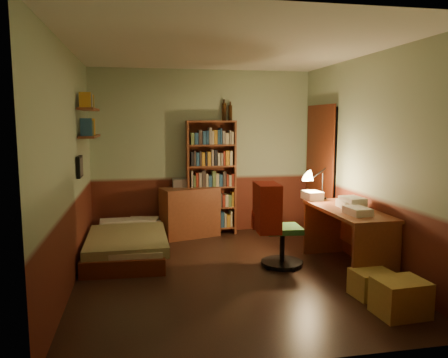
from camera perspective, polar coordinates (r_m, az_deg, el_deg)
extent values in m
cube|color=black|center=(5.33, 0.53, -12.27)|extent=(3.50, 4.00, 0.02)
cube|color=silver|center=(5.08, 0.56, 16.77)|extent=(3.50, 4.00, 0.02)
cube|color=#97AB89|center=(7.01, -2.76, 3.50)|extent=(3.50, 0.02, 2.60)
cube|color=#97AB89|center=(4.99, -19.67, 1.39)|extent=(0.02, 4.00, 2.60)
cube|color=#97AB89|center=(5.66, 18.30, 2.13)|extent=(0.02, 4.00, 2.60)
cube|color=#97AB89|center=(3.11, 8.00, -1.78)|extent=(3.50, 0.02, 2.60)
cube|color=black|center=(6.83, 12.58, 0.69)|extent=(0.06, 0.90, 2.00)
cube|color=#47190B|center=(6.81, 12.31, 0.68)|extent=(0.02, 0.98, 2.08)
cube|color=#5F7345|center=(6.08, -12.50, -7.19)|extent=(1.04, 1.85, 0.54)
cube|color=brown|center=(6.87, -4.49, -4.32)|extent=(0.95, 0.66, 0.77)
cube|color=#B2B2B7|center=(6.90, -5.75, -0.49)|extent=(0.24, 0.18, 0.13)
cube|color=brown|center=(6.91, -1.67, 0.14)|extent=(0.78, 0.27, 1.81)
cylinder|color=black|center=(7.00, 0.01, 8.76)|extent=(0.09, 0.09, 0.27)
cylinder|color=black|center=(7.02, 0.82, 8.63)|extent=(0.07, 0.07, 0.24)
cube|color=brown|center=(5.55, 15.70, -7.58)|extent=(0.61, 1.42, 0.75)
cube|color=silver|center=(5.98, 11.45, -2.10)|extent=(0.23, 0.30, 0.11)
cone|color=black|center=(6.03, 12.78, 0.47)|extent=(0.22, 0.22, 0.64)
cube|color=#2C632D|center=(5.48, 7.66, -5.55)|extent=(0.60, 0.54, 1.12)
cube|color=maroon|center=(5.51, 8.67, 3.52)|extent=(0.41, 0.56, 0.59)
cube|color=brown|center=(6.05, -17.12, 5.36)|extent=(0.20, 0.90, 0.03)
cube|color=brown|center=(6.04, -17.26, 8.68)|extent=(0.20, 0.90, 0.03)
cube|color=black|center=(5.58, -18.33, 1.55)|extent=(0.04, 0.32, 0.26)
cube|color=#A38A41|center=(4.52, 22.05, -14.17)|extent=(0.48, 0.39, 0.34)
cube|color=#A38A41|center=(4.87, 18.73, -12.79)|extent=(0.42, 0.35, 0.27)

